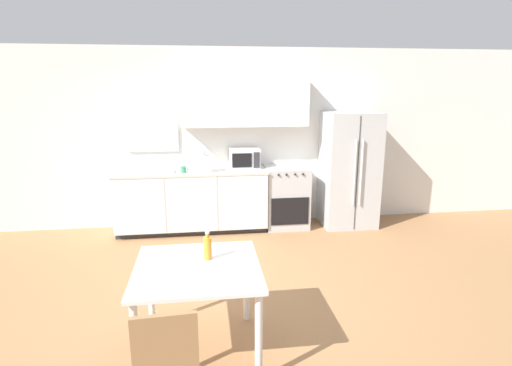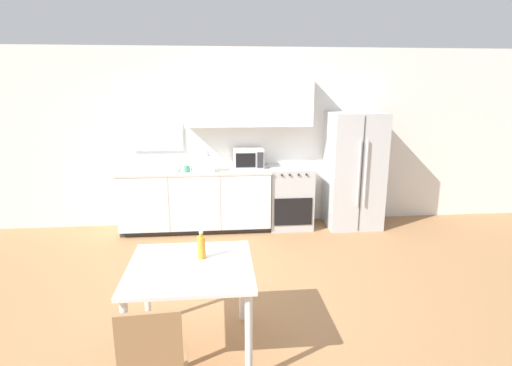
{
  "view_description": "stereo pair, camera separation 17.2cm",
  "coord_description": "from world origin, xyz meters",
  "px_view_note": "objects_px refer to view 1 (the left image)",
  "views": [
    {
      "loc": [
        -0.17,
        -3.86,
        2.15
      ],
      "look_at": [
        0.43,
        0.56,
        1.05
      ],
      "focal_mm": 28.0,
      "sensor_mm": 36.0,
      "label": 1
    },
    {
      "loc": [
        0.0,
        -3.88,
        2.15
      ],
      "look_at": [
        0.43,
        0.56,
        1.05
      ],
      "focal_mm": 28.0,
      "sensor_mm": 36.0,
      "label": 2
    }
  ],
  "objects_px": {
    "refrigerator": "(349,170)",
    "coffee_mug": "(184,169)",
    "oven_range": "(286,197)",
    "drink_bottle": "(208,247)",
    "microwave": "(245,158)",
    "dining_table": "(198,279)"
  },
  "relations": [
    {
      "from": "microwave",
      "to": "dining_table",
      "type": "distance_m",
      "value": 3.1
    },
    {
      "from": "dining_table",
      "to": "drink_bottle",
      "type": "bearing_deg",
      "value": 56.18
    },
    {
      "from": "microwave",
      "to": "coffee_mug",
      "type": "bearing_deg",
      "value": -165.08
    },
    {
      "from": "oven_range",
      "to": "drink_bottle",
      "type": "relative_size",
      "value": 3.91
    },
    {
      "from": "refrigerator",
      "to": "microwave",
      "type": "relative_size",
      "value": 3.89
    },
    {
      "from": "microwave",
      "to": "dining_table",
      "type": "bearing_deg",
      "value": -103.07
    },
    {
      "from": "oven_range",
      "to": "microwave",
      "type": "distance_m",
      "value": 0.88
    },
    {
      "from": "oven_range",
      "to": "dining_table",
      "type": "distance_m",
      "value": 3.19
    },
    {
      "from": "refrigerator",
      "to": "microwave",
      "type": "xyz_separation_m",
      "value": [
        -1.61,
        0.14,
        0.19
      ]
    },
    {
      "from": "coffee_mug",
      "to": "dining_table",
      "type": "bearing_deg",
      "value": -85.73
    },
    {
      "from": "refrigerator",
      "to": "drink_bottle",
      "type": "relative_size",
      "value": 7.31
    },
    {
      "from": "oven_range",
      "to": "drink_bottle",
      "type": "bearing_deg",
      "value": -114.14
    },
    {
      "from": "dining_table",
      "to": "drink_bottle",
      "type": "relative_size",
      "value": 4.09
    },
    {
      "from": "oven_range",
      "to": "dining_table",
      "type": "xyz_separation_m",
      "value": [
        -1.33,
        -2.89,
        0.18
      ]
    },
    {
      "from": "oven_range",
      "to": "coffee_mug",
      "type": "distance_m",
      "value": 1.62
    },
    {
      "from": "oven_range",
      "to": "coffee_mug",
      "type": "xyz_separation_m",
      "value": [
        -1.53,
        -0.14,
        0.51
      ]
    },
    {
      "from": "oven_range",
      "to": "dining_table",
      "type": "relative_size",
      "value": 0.96
    },
    {
      "from": "refrigerator",
      "to": "coffee_mug",
      "type": "xyz_separation_m",
      "value": [
        -2.51,
        -0.1,
        0.1
      ]
    },
    {
      "from": "dining_table",
      "to": "drink_bottle",
      "type": "height_order",
      "value": "drink_bottle"
    },
    {
      "from": "refrigerator",
      "to": "drink_bottle",
      "type": "bearing_deg",
      "value": -129.1
    },
    {
      "from": "oven_range",
      "to": "microwave",
      "type": "height_order",
      "value": "microwave"
    },
    {
      "from": "oven_range",
      "to": "refrigerator",
      "type": "bearing_deg",
      "value": -2.35
    }
  ]
}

